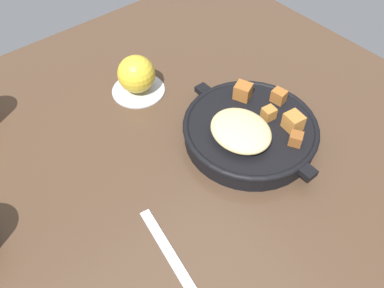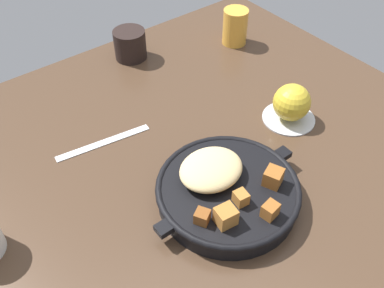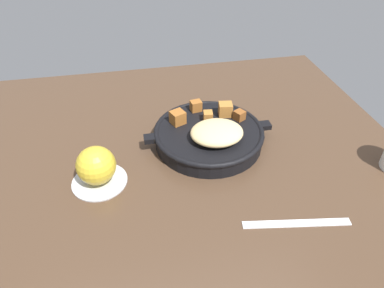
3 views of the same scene
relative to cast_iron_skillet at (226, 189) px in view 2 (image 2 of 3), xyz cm
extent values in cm
cube|color=#473323|center=(5.81, 8.13, -3.91)|extent=(99.37, 100.43, 2.40)
cylinder|color=black|center=(0.12, -0.29, -0.84)|extent=(24.46, 24.46, 3.74)
torus|color=black|center=(0.12, -0.29, 0.73)|extent=(25.17, 25.17, 1.20)
cube|color=black|center=(13.56, -0.29, 0.47)|extent=(2.64, 2.40, 1.20)
cube|color=black|center=(-13.33, -0.29, 0.47)|extent=(2.64, 2.40, 1.20)
ellipsoid|color=#DBBC7F|center=(-0.77, 3.34, 2.78)|extent=(11.57, 9.87, 3.50)
cube|color=#935623|center=(1.36, -8.91, 2.31)|extent=(2.88, 2.54, 2.56)
cube|color=brown|center=(-7.91, -3.15, 2.13)|extent=(3.01, 3.02, 2.21)
cube|color=#935623|center=(6.58, -4.39, 2.55)|extent=(3.93, 3.84, 3.04)
cube|color=#A86B2D|center=(-0.56, -4.11, 2.17)|extent=(2.36, 2.54, 2.28)
cube|color=#A86B2D|center=(-5.13, -5.57, 2.59)|extent=(3.48, 3.25, 3.13)
cylinder|color=#B7BABF|center=(24.82, 8.01, -2.41)|extent=(11.20, 11.20, 0.60)
sphere|color=gold|center=(24.82, 8.01, 1.79)|extent=(7.81, 7.81, 7.81)
cube|color=silver|center=(-10.12, 25.79, -2.53)|extent=(19.60, 4.49, 0.36)
cylinder|color=black|center=(10.88, 48.87, 0.94)|extent=(7.91, 7.91, 7.30)
cylinder|color=gold|center=(36.07, 38.25, 1.86)|extent=(6.38, 6.38, 9.16)
camera|label=1|loc=(-31.92, 40.14, 53.75)|focal=37.18mm
camera|label=2|loc=(-33.67, -33.85, 57.77)|focal=40.13mm
camera|label=3|loc=(15.99, 61.49, 47.01)|focal=32.36mm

